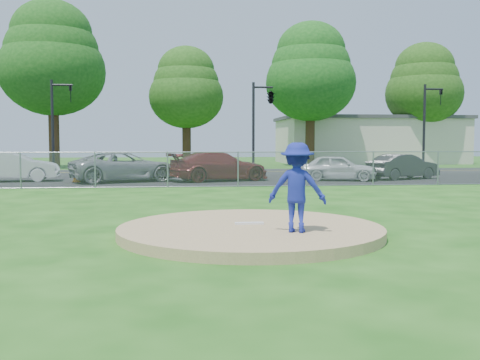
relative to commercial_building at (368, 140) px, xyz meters
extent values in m
plane|color=#194E11|center=(-16.00, -28.00, -2.16)|extent=(120.00, 120.00, 0.00)
cylinder|color=tan|center=(-16.00, -38.00, -2.06)|extent=(5.40, 5.40, 0.20)
cube|color=white|center=(-16.00, -37.80, -1.94)|extent=(0.60, 0.15, 0.04)
cube|color=gray|center=(-16.00, -26.00, -1.41)|extent=(40.00, 0.06, 1.50)
cube|color=black|center=(-16.00, -21.50, -2.15)|extent=(50.00, 8.00, 0.01)
cube|color=black|center=(-16.00, -14.00, -2.16)|extent=(60.00, 7.00, 0.01)
cube|color=beige|center=(0.00, 0.00, -0.16)|extent=(16.00, 9.00, 4.00)
cube|color=#3F3F42|center=(0.00, 0.00, 1.99)|extent=(16.40, 9.40, 0.30)
cylinder|color=#392114|center=(-27.00, -7.00, 0.29)|extent=(0.78, 0.78, 4.90)
ellipsoid|color=#154813|center=(-27.00, -7.00, 5.09)|extent=(7.84, 7.84, 6.66)
ellipsoid|color=#154813|center=(-27.00, -7.00, 6.46)|extent=(6.90, 6.90, 5.86)
ellipsoid|color=#154813|center=(-27.00, -7.00, 7.84)|extent=(5.96, 5.96, 5.06)
cylinder|color=#351E13|center=(-17.00, -4.00, -0.23)|extent=(0.72, 0.72, 3.85)
ellipsoid|color=#1D4A13|center=(-17.00, -4.00, 3.54)|extent=(6.16, 6.16, 5.24)
ellipsoid|color=#1D4A13|center=(-17.00, -4.00, 4.62)|extent=(5.42, 5.42, 4.61)
ellipsoid|color=#1D4A13|center=(-17.00, -4.00, 5.69)|extent=(4.68, 4.68, 3.98)
cylinder|color=#332012|center=(-7.00, -6.00, 0.12)|extent=(0.76, 0.76, 4.55)
ellipsoid|color=#144D15|center=(-7.00, -6.00, 4.57)|extent=(7.28, 7.28, 6.19)
ellipsoid|color=#144D15|center=(-7.00, -6.00, 5.85)|extent=(6.41, 6.41, 5.45)
ellipsoid|color=#144D15|center=(-7.00, -6.00, 7.12)|extent=(5.53, 5.53, 4.70)
cylinder|color=#342313|center=(4.00, -3.00, -0.06)|extent=(0.74, 0.74, 4.20)
ellipsoid|color=#1D4512|center=(4.00, -3.00, 4.06)|extent=(6.72, 6.72, 5.71)
ellipsoid|color=#1D4512|center=(4.00, -3.00, 5.23)|extent=(5.91, 5.91, 5.03)
ellipsoid|color=#1D4512|center=(4.00, -3.00, 6.41)|extent=(5.11, 5.11, 4.34)
cylinder|color=black|center=(-25.00, -16.00, 0.64)|extent=(0.16, 0.16, 5.60)
cylinder|color=black|center=(-24.40, -16.00, 3.14)|extent=(1.20, 0.12, 0.12)
imported|color=black|center=(-23.92, -16.00, 2.64)|extent=(0.16, 0.20, 1.00)
cylinder|color=black|center=(-13.00, -16.00, 0.64)|extent=(0.16, 0.16, 5.60)
cylinder|color=black|center=(-12.40, -16.00, 3.14)|extent=(1.20, 0.12, 0.12)
imported|color=black|center=(-11.92, -16.00, 2.64)|extent=(0.53, 2.48, 1.00)
cylinder|color=black|center=(-2.00, -16.00, 0.64)|extent=(0.16, 0.16, 5.60)
cylinder|color=black|center=(-1.40, -16.00, 3.14)|extent=(1.20, 0.12, 0.12)
imported|color=black|center=(-0.92, -16.00, 2.64)|extent=(0.16, 0.20, 1.00)
imported|color=navy|center=(-15.22, -38.86, -1.11)|extent=(1.25, 0.97, 1.70)
cone|color=orange|center=(-22.44, -22.44, -1.77)|extent=(0.39, 0.39, 0.76)
imported|color=silver|center=(-25.62, -21.75, -1.43)|extent=(4.55, 2.10, 1.44)
imported|color=gray|center=(-20.14, -22.43, -1.43)|extent=(5.71, 4.21, 1.44)
imported|color=#5D1719|center=(-15.57, -22.44, -1.43)|extent=(5.34, 3.45, 1.44)
imported|color=silver|center=(-9.64, -22.77, -1.50)|extent=(4.09, 2.48, 1.30)
imported|color=#252527|center=(-5.98, -22.16, -1.50)|extent=(4.17, 2.74, 1.30)
camera|label=1|loc=(-17.38, -48.76, -0.26)|focal=40.00mm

